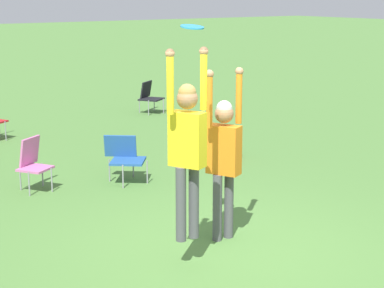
# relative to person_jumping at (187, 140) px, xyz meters

# --- Properties ---
(ground_plane) EXTENTS (120.00, 120.00, 0.00)m
(ground_plane) POSITION_rel_person_jumping_xyz_m (0.62, 0.08, -1.50)
(ground_plane) COLOR #4C7A38
(person_jumping) EXTENTS (0.55, 0.45, 2.21)m
(person_jumping) POSITION_rel_person_jumping_xyz_m (0.00, 0.00, 0.00)
(person_jumping) COLOR #4C4C51
(person_jumping) RESTS_ON ground_plane
(person_defending) EXTENTS (0.57, 0.46, 2.21)m
(person_defending) POSITION_rel_person_jumping_xyz_m (0.83, 0.40, -0.32)
(person_defending) COLOR #4C4C51
(person_defending) RESTS_ON ground_plane
(frisbee) EXTENTS (0.28, 0.28, 0.05)m
(frisbee) POSITION_rel_person_jumping_xyz_m (0.35, 0.39, 1.22)
(frisbee) COLOR #2D9EDB
(camping_chair_0) EXTENTS (0.76, 0.85, 0.77)m
(camping_chair_0) POSITION_rel_person_jumping_xyz_m (1.10, 3.41, -1.05)
(camping_chair_0) COLOR gray
(camping_chair_0) RESTS_ON ground_plane
(camping_chair_1) EXTENTS (0.61, 0.68, 0.85)m
(camping_chair_1) POSITION_rel_person_jumping_xyz_m (-0.35, 3.85, -1.02)
(camping_chair_1) COLOR gray
(camping_chair_1) RESTS_ON ground_plane
(camping_chair_5) EXTENTS (0.75, 0.82, 0.82)m
(camping_chair_5) POSITION_rel_person_jumping_xyz_m (4.78, 8.63, -1.04)
(camping_chair_5) COLOR gray
(camping_chair_5) RESTS_ON ground_plane
(cooler_box) EXTENTS (0.44, 0.35, 0.40)m
(cooler_box) POSITION_rel_person_jumping_xyz_m (3.41, 3.61, -1.30)
(cooler_box) COLOR red
(cooler_box) RESTS_ON ground_plane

